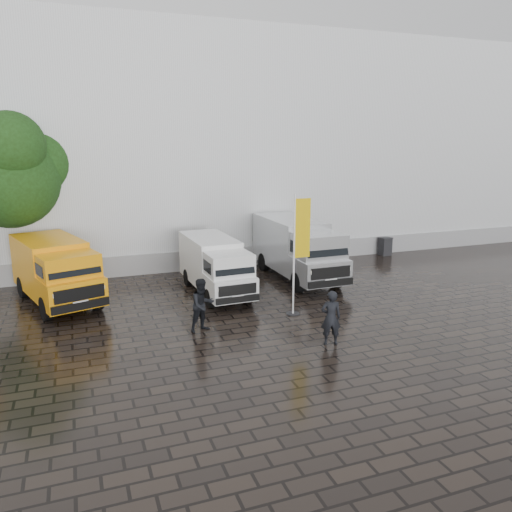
{
  "coord_description": "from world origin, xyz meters",
  "views": [
    {
      "loc": [
        -8.05,
        -16.12,
        6.43
      ],
      "look_at": [
        -1.32,
        2.2,
        1.88
      ],
      "focal_mm": 35.0,
      "sensor_mm": 36.0,
      "label": 1
    }
  ],
  "objects": [
    {
      "name": "person_front",
      "position": [
        -0.62,
        -2.84,
        0.9
      ],
      "size": [
        0.75,
        0.6,
        1.8
      ],
      "primitive_type": "imported",
      "rotation": [
        0.0,
        0.0,
        2.86
      ],
      "color": "black",
      "rests_on": "ground"
    },
    {
      "name": "van_yellow",
      "position": [
        -8.92,
        4.66,
        1.27
      ],
      "size": [
        3.66,
        5.89,
        2.54
      ],
      "primitive_type": null,
      "rotation": [
        0.0,
        0.0,
        0.3
      ],
      "color": "orange",
      "rests_on": "ground"
    },
    {
      "name": "wheelie_bin",
      "position": [
        8.47,
        7.45,
        0.51
      ],
      "size": [
        0.64,
        0.64,
        1.03
      ],
      "primitive_type": "cube",
      "rotation": [
        0.0,
        0.0,
        0.04
      ],
      "color": "black",
      "rests_on": "ground"
    },
    {
      "name": "flagpole",
      "position": [
        -0.39,
        0.18,
        2.51
      ],
      "size": [
        0.88,
        0.5,
        4.56
      ],
      "color": "black",
      "rests_on": "ground"
    },
    {
      "name": "hall_plinth",
      "position": [
        2.0,
        7.95,
        0.5
      ],
      "size": [
        44.0,
        0.15,
        1.0
      ],
      "primitive_type": "cube",
      "color": "gray",
      "rests_on": "ground"
    },
    {
      "name": "person_tent",
      "position": [
        -4.18,
        -0.29,
        0.93
      ],
      "size": [
        1.08,
        0.96,
        1.86
      ],
      "primitive_type": "imported",
      "rotation": [
        0.0,
        0.0,
        0.32
      ],
      "color": "black",
      "rests_on": "ground"
    },
    {
      "name": "van_silver",
      "position": [
        1.68,
        4.7,
        1.38
      ],
      "size": [
        2.2,
        6.39,
        2.76
      ],
      "primitive_type": null,
      "rotation": [
        0.0,
        0.0,
        0.01
      ],
      "color": "silver",
      "rests_on": "ground"
    },
    {
      "name": "van_white",
      "position": [
        -2.59,
        3.76,
        1.16
      ],
      "size": [
        2.0,
        5.44,
        2.33
      ],
      "primitive_type": null,
      "rotation": [
        0.0,
        0.0,
        0.04
      ],
      "color": "white",
      "rests_on": "ground"
    },
    {
      "name": "exhibition_hall",
      "position": [
        2.0,
        16.0,
        6.0
      ],
      "size": [
        44.0,
        16.0,
        12.0
      ],
      "primitive_type": "cube",
      "color": "silver",
      "rests_on": "ground"
    },
    {
      "name": "tree",
      "position": [
        -10.72,
        8.45,
        5.08
      ],
      "size": [
        4.41,
        4.41,
        7.91
      ],
      "color": "black",
      "rests_on": "ground"
    },
    {
      "name": "ground",
      "position": [
        0.0,
        0.0,
        0.0
      ],
      "size": [
        120.0,
        120.0,
        0.0
      ],
      "primitive_type": "plane",
      "color": "black",
      "rests_on": "ground"
    }
  ]
}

